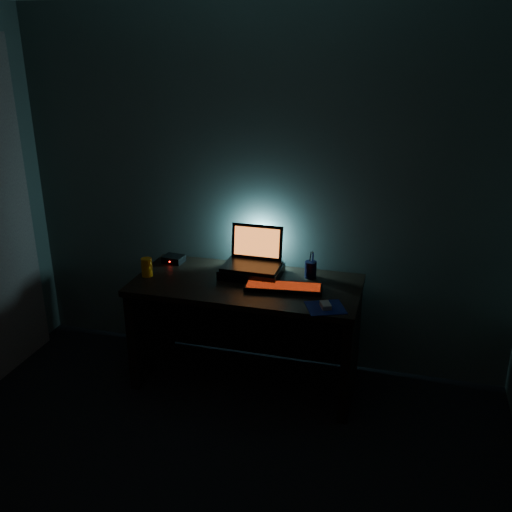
{
  "coord_description": "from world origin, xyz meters",
  "views": [
    {
      "loc": [
        0.97,
        -1.69,
        2.26
      ],
      "look_at": [
        0.08,
        1.57,
        0.96
      ],
      "focal_mm": 40.0,
      "sensor_mm": 36.0,
      "label": 1
    }
  ],
  "objects_px": {
    "mouse": "(325,305)",
    "pen_cup": "(311,270)",
    "keyboard": "(283,287)",
    "router": "(174,259)",
    "juice_glass": "(147,267)",
    "laptop": "(254,256)"
  },
  "relations": [
    {
      "from": "mouse",
      "to": "router",
      "type": "bearing_deg",
      "value": 135.48
    },
    {
      "from": "laptop",
      "to": "pen_cup",
      "type": "xyz_separation_m",
      "value": [
        0.39,
        0.02,
        -0.06
      ]
    },
    {
      "from": "keyboard",
      "to": "pen_cup",
      "type": "distance_m",
      "value": 0.28
    },
    {
      "from": "laptop",
      "to": "mouse",
      "type": "height_order",
      "value": "laptop"
    },
    {
      "from": "laptop",
      "to": "juice_glass",
      "type": "xyz_separation_m",
      "value": [
        -0.68,
        -0.25,
        -0.06
      ]
    },
    {
      "from": "laptop",
      "to": "mouse",
      "type": "relative_size",
      "value": 4.25
    },
    {
      "from": "juice_glass",
      "to": "router",
      "type": "relative_size",
      "value": 0.82
    },
    {
      "from": "keyboard",
      "to": "router",
      "type": "relative_size",
      "value": 3.31
    },
    {
      "from": "laptop",
      "to": "router",
      "type": "distance_m",
      "value": 0.62
    },
    {
      "from": "pen_cup",
      "to": "keyboard",
      "type": "bearing_deg",
      "value": -118.74
    },
    {
      "from": "router",
      "to": "pen_cup",
      "type": "bearing_deg",
      "value": 5.11
    },
    {
      "from": "mouse",
      "to": "router",
      "type": "distance_m",
      "value": 1.26
    },
    {
      "from": "pen_cup",
      "to": "laptop",
      "type": "bearing_deg",
      "value": -177.52
    },
    {
      "from": "laptop",
      "to": "mouse",
      "type": "bearing_deg",
      "value": -36.12
    },
    {
      "from": "laptop",
      "to": "juice_glass",
      "type": "bearing_deg",
      "value": -159.4
    },
    {
      "from": "mouse",
      "to": "keyboard",
      "type": "bearing_deg",
      "value": 123.86
    },
    {
      "from": "keyboard",
      "to": "juice_glass",
      "type": "relative_size",
      "value": 4.03
    },
    {
      "from": "keyboard",
      "to": "router",
      "type": "height_order",
      "value": "router"
    },
    {
      "from": "mouse",
      "to": "pen_cup",
      "type": "height_order",
      "value": "pen_cup"
    },
    {
      "from": "laptop",
      "to": "juice_glass",
      "type": "relative_size",
      "value": 3.04
    },
    {
      "from": "mouse",
      "to": "juice_glass",
      "type": "bearing_deg",
      "value": 148.88
    },
    {
      "from": "laptop",
      "to": "juice_glass",
      "type": "distance_m",
      "value": 0.73
    }
  ]
}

